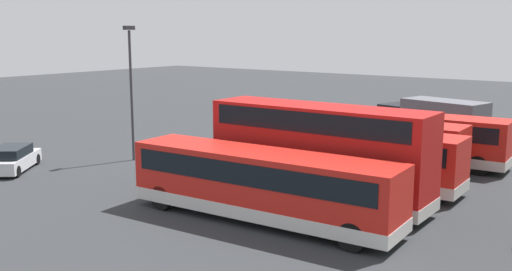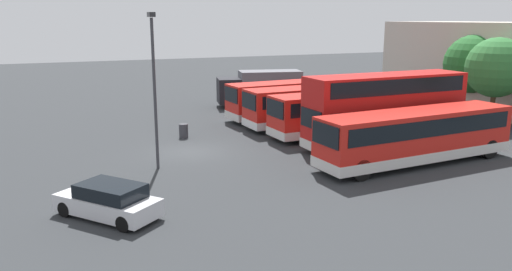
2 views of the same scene
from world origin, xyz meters
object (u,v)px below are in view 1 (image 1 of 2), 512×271
at_px(bus_single_deck_near_end, 406,135).
at_px(car_hatchback_silver, 12,159).
at_px(bus_single_deck_fifth, 262,183).
at_px(box_truck_blue, 433,121).
at_px(lamp_post_tall, 131,83).
at_px(bus_double_decker_fourth, 319,152).
at_px(bus_single_deck_second, 371,143).
at_px(bus_single_deck_third, 354,154).
at_px(waste_bin_yellow, 238,143).

height_order(bus_single_deck_near_end, car_hatchback_silver, bus_single_deck_near_end).
bearing_deg(bus_single_deck_fifth, car_hatchback_silver, -85.29).
height_order(box_truck_blue, lamp_post_tall, lamp_post_tall).
relative_size(bus_double_decker_fourth, box_truck_blue, 1.34).
bearing_deg(bus_single_deck_second, bus_single_deck_fifth, 1.67).
xyz_separation_m(bus_single_deck_third, bus_double_decker_fourth, (3.91, 0.23, 0.83)).
distance_m(bus_single_deck_third, waste_bin_yellow, 11.10).
distance_m(bus_single_deck_near_end, bus_single_deck_second, 3.47).
relative_size(bus_single_deck_third, car_hatchback_silver, 2.46).
bearing_deg(car_hatchback_silver, bus_double_decker_fourth, 106.08).
relative_size(bus_single_deck_second, car_hatchback_silver, 2.32).
bearing_deg(waste_bin_yellow, bus_double_decker_fourth, 55.11).
height_order(bus_double_decker_fourth, lamp_post_tall, lamp_post_tall).
relative_size(bus_single_deck_near_end, bus_single_deck_third, 1.08).
bearing_deg(bus_single_deck_third, box_truck_blue, -177.17).
xyz_separation_m(bus_single_deck_near_end, waste_bin_yellow, (3.27, -10.41, -1.15)).
distance_m(bus_single_deck_third, lamp_post_tall, 14.24).
height_order(bus_single_deck_third, box_truck_blue, box_truck_blue).
bearing_deg(bus_single_deck_third, bus_single_deck_second, -168.54).
height_order(bus_single_deck_near_end, bus_single_deck_third, same).
relative_size(bus_single_deck_near_end, lamp_post_tall, 1.47).
bearing_deg(bus_single_deck_fifth, bus_single_deck_near_end, 178.71).
xyz_separation_m(bus_double_decker_fourth, waste_bin_yellow, (-7.45, -10.69, -1.97)).
xyz_separation_m(bus_single_deck_near_end, car_hatchback_silver, (15.67, -16.89, -0.92)).
xyz_separation_m(bus_single_deck_second, lamp_post_tall, (6.20, -12.92, 3.14)).
height_order(bus_single_deck_fifth, lamp_post_tall, lamp_post_tall).
distance_m(bus_single_deck_near_end, bus_double_decker_fourth, 10.76).
height_order(lamp_post_tall, waste_bin_yellow, lamp_post_tall).
height_order(bus_single_deck_near_end, lamp_post_tall, lamp_post_tall).
bearing_deg(bus_double_decker_fourth, bus_single_deck_third, -176.69).
distance_m(bus_double_decker_fourth, box_truck_blue, 16.92).
xyz_separation_m(bus_single_deck_near_end, bus_single_deck_third, (6.81, 0.05, -0.00)).
relative_size(bus_single_deck_fifth, waste_bin_yellow, 12.79).
distance_m(bus_single_deck_second, bus_single_deck_third, 3.46).
xyz_separation_m(bus_double_decker_fourth, box_truck_blue, (-16.88, -0.87, -0.74)).
distance_m(bus_single_deck_fifth, lamp_post_tall, 14.39).
bearing_deg(lamp_post_tall, bus_double_decker_fourth, 85.42).
distance_m(bus_single_deck_near_end, box_truck_blue, 6.19).
bearing_deg(box_truck_blue, bus_single_deck_fifth, 0.76).
distance_m(bus_single_deck_third, car_hatchback_silver, 19.13).
relative_size(lamp_post_tall, waste_bin_yellow, 8.58).
bearing_deg(bus_double_decker_fourth, car_hatchback_silver, -73.92).
xyz_separation_m(bus_single_deck_third, car_hatchback_silver, (8.86, -16.93, -0.92)).
xyz_separation_m(bus_single_deck_second, bus_single_deck_fifth, (10.89, 0.32, 0.00)).
bearing_deg(bus_single_deck_near_end, box_truck_blue, -174.50).
bearing_deg(bus_double_decker_fourth, box_truck_blue, -177.06).
bearing_deg(bus_single_deck_second, waste_bin_yellow, -90.85).
bearing_deg(bus_single_deck_near_end, waste_bin_yellow, -72.56).
distance_m(bus_single_deck_third, bus_double_decker_fourth, 4.00).
relative_size(box_truck_blue, lamp_post_tall, 0.97).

